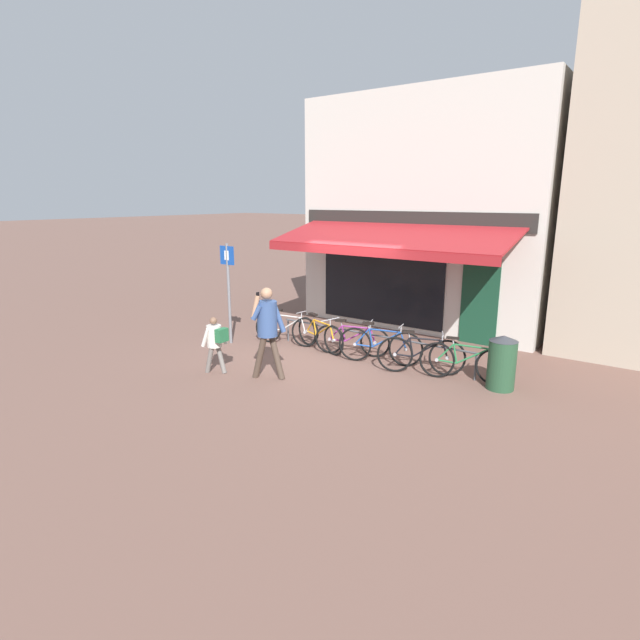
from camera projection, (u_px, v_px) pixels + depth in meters
ground_plane at (324, 356)px, 11.29m from camera, size 160.00×160.00×0.00m
shop_front at (432, 213)px, 13.80m from camera, size 6.59×4.97×6.15m
bike_rack_rail at (371, 337)px, 11.02m from camera, size 4.83×0.04×0.57m
bicycle_silver at (286, 329)px, 12.12m from camera, size 1.70×0.62×0.87m
bicycle_orange at (320, 334)px, 11.65m from camera, size 1.67×0.66×0.84m
bicycle_purple at (352, 340)px, 11.26m from camera, size 1.65×0.71×0.82m
bicycle_blue at (380, 345)px, 10.71m from camera, size 1.81×0.73×0.89m
bicycle_black at (421, 355)px, 10.09m from camera, size 1.67×0.85×0.89m
bicycle_green at (465, 362)px, 9.70m from camera, size 1.78×0.70×0.87m
pedestrian_adult at (267, 323)px, 9.64m from camera, size 0.62×0.66×1.84m
pedestrian_child at (215, 339)px, 10.02m from camera, size 0.50×0.49×1.18m
litter_bin at (502, 362)px, 9.23m from camera, size 0.52×0.52×1.03m
parking_sign at (228, 283)px, 11.95m from camera, size 0.44×0.07×2.44m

